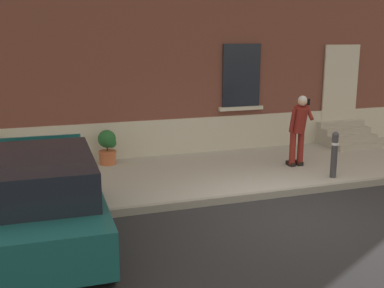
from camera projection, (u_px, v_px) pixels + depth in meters
name	position (u px, v px, depth m)	size (l,w,h in m)	color
ground_plane	(289.00, 215.00, 8.73)	(80.00, 80.00, 0.00)	#232326
sidewalk	(229.00, 171.00, 11.30)	(24.00, 3.60, 0.15)	#99968E
curb_edge	(265.00, 195.00, 9.58)	(24.00, 0.12, 0.15)	gray
building_facade	(196.00, 18.00, 12.79)	(24.00, 1.52, 7.50)	brown
entrance_stoop	(346.00, 136.00, 13.79)	(1.51, 1.28, 0.64)	#9E998E
hatchback_car_teal	(42.00, 199.00, 7.22)	(1.87, 4.10, 1.50)	#165156
bollard_near_person	(334.00, 153.00, 10.41)	(0.15, 0.15, 1.04)	#333338
person_on_phone	(299.00, 126.00, 11.20)	(0.51, 0.52, 1.74)	maroon
planter_terracotta	(108.00, 146.00, 11.53)	(0.44, 0.44, 0.86)	#B25B38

